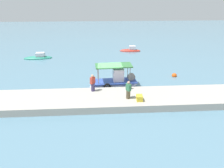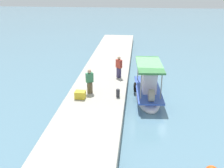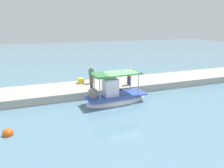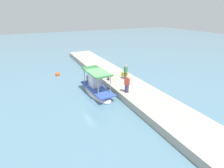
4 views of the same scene
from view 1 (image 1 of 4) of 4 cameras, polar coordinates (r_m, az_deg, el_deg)
The scene contains 10 objects.
ground_plane at distance 21.52m, azimuth -0.64°, elevation -0.60°, with size 120.00×120.00×0.00m, color slate.
dock_quay at distance 18.12m, azimuth -0.06°, elevation -4.48°, with size 36.00×3.85×0.67m, color #B0A99D.
main_fishing_boat at distance 21.15m, azimuth 0.71°, elevation 0.40°, with size 5.20×2.03×2.84m.
fisherman_near_bollard at distance 17.34m, azimuth 4.76°, elevation -1.94°, with size 0.50×0.53×1.65m.
fisherman_by_crate at distance 18.72m, azimuth -5.60°, elevation 0.12°, with size 0.52×0.52×1.67m.
mooring_bollard at distance 19.33m, azimuth 5.36°, elevation -0.67°, with size 0.24×0.24×0.53m, color #2D2D33.
cargo_crate at distance 17.32m, azimuth 7.96°, elevation -4.02°, with size 0.65×0.52×0.48m, color gold.
marker_buoy at distance 25.23m, azimuth 17.60°, elevation 2.36°, with size 0.59×0.59×0.59m.
moored_boat_near at distance 33.27m, azimuth -20.57°, elevation 7.19°, with size 4.40×1.77×1.18m.
moored_boat_mid at distance 35.58m, azimuth 5.36°, elevation 9.68°, with size 3.75×1.59×1.21m.
Camera 1 is at (-0.96, -19.50, 9.04)m, focal length 31.55 mm.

